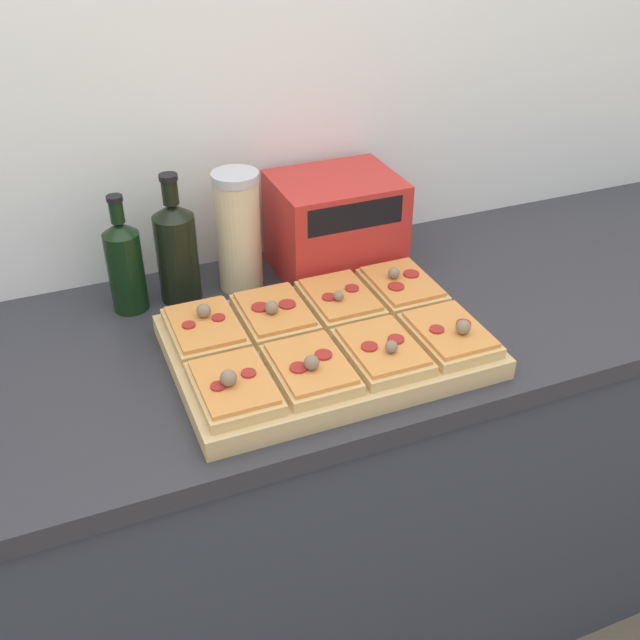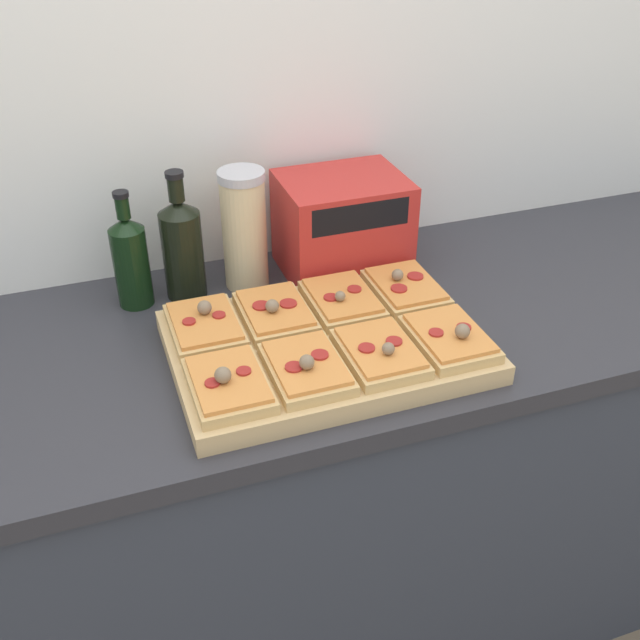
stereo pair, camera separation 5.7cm
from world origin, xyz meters
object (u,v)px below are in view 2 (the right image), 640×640
Objects in this scene: olive_oil_bottle at (131,260)px; wine_bottle at (182,247)px; grain_jar_tall at (244,230)px; toaster_oven at (342,225)px; cutting_board at (325,346)px.

olive_oil_bottle is 0.10m from wine_bottle.
toaster_oven is (0.21, -0.00, -0.02)m from grain_jar_tall.
toaster_oven is at bearing -0.72° from wine_bottle.
toaster_oven is (0.34, -0.00, -0.01)m from wine_bottle.
wine_bottle is (-0.20, 0.30, 0.09)m from cutting_board.
cutting_board is at bearing -116.00° from toaster_oven.
olive_oil_bottle is 0.90× the size of wine_bottle.
wine_bottle is 0.34m from toaster_oven.
olive_oil_bottle is at bearing 179.45° from toaster_oven.
cutting_board is at bearing -77.14° from grain_jar_tall.
wine_bottle reaches higher than grain_jar_tall.
olive_oil_bottle is 0.87× the size of toaster_oven.
cutting_board is at bearing -44.90° from olive_oil_bottle.
grain_jar_tall is 0.90× the size of toaster_oven.
grain_jar_tall is (0.23, 0.00, 0.03)m from olive_oil_bottle.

